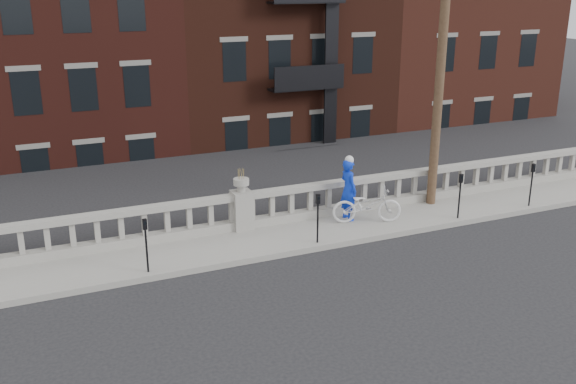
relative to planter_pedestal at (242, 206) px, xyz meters
name	(u,v)px	position (x,y,z in m)	size (l,w,h in m)	color
ground	(301,291)	(0.00, -3.95, -0.83)	(120.00, 120.00, 0.00)	black
sidewalk	(254,242)	(0.00, -0.95, -0.76)	(32.00, 2.20, 0.15)	gray
balustrade	(242,212)	(0.00, 0.00, -0.19)	(28.00, 0.34, 1.03)	gray
planter_pedestal	(242,206)	(0.00, 0.00, 0.00)	(0.55, 0.55, 1.76)	gray
lower_level	(130,64)	(0.56, 19.09, 1.80)	(80.00, 44.00, 20.80)	#605E59
utility_pole	(443,38)	(6.20, -0.35, 4.41)	(1.60, 0.28, 10.00)	#422D1E
parking_meter_a	(146,239)	(-3.06, -1.80, 0.17)	(0.10, 0.09, 1.36)	black
parking_meter_b	(318,213)	(1.49, -1.80, 0.17)	(0.10, 0.09, 1.36)	black
parking_meter_c	(460,191)	(6.12, -1.80, 0.17)	(0.10, 0.09, 1.36)	black
parking_meter_d	(532,180)	(8.85, -1.80, 0.17)	(0.10, 0.09, 1.36)	black
bicycle	(367,205)	(3.47, -1.00, -0.15)	(0.70, 2.00, 1.05)	silver
cyclist	(348,190)	(3.10, -0.55, 0.23)	(0.66, 0.44, 1.82)	#0D2DC8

